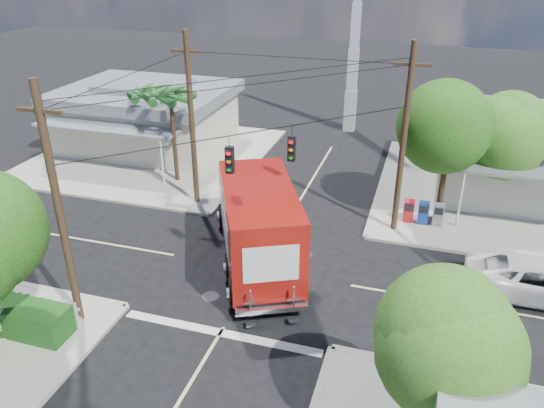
% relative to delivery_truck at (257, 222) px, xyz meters
% --- Properties ---
extents(ground, '(120.00, 120.00, 0.00)m').
position_rel_delivery_truck_xyz_m(ground, '(0.23, -0.59, -1.98)').
color(ground, black).
rests_on(ground, ground).
extents(sidewalk_ne, '(14.12, 14.12, 0.14)m').
position_rel_delivery_truck_xyz_m(sidewalk_ne, '(11.11, 10.28, -1.91)').
color(sidewalk_ne, '#A39D93').
rests_on(sidewalk_ne, ground).
extents(sidewalk_nw, '(14.12, 14.12, 0.14)m').
position_rel_delivery_truck_xyz_m(sidewalk_nw, '(-10.65, 10.28, -1.91)').
color(sidewalk_nw, '#A39D93').
rests_on(sidewalk_nw, ground).
extents(road_markings, '(32.00, 32.00, 0.01)m').
position_rel_delivery_truck_xyz_m(road_markings, '(0.23, -2.07, -1.98)').
color(road_markings, beige).
rests_on(road_markings, ground).
extents(building_nw, '(10.80, 10.20, 4.30)m').
position_rel_delivery_truck_xyz_m(building_nw, '(-11.77, 11.87, 0.24)').
color(building_nw, beige).
rests_on(building_nw, sidewalk_nw).
extents(radio_tower, '(0.80, 0.80, 17.00)m').
position_rel_delivery_truck_xyz_m(radio_tower, '(0.73, 19.41, 3.66)').
color(radio_tower, silver).
rests_on(radio_tower, ground).
extents(tree_ne_front, '(4.21, 4.14, 6.66)m').
position_rel_delivery_truck_xyz_m(tree_ne_front, '(7.44, 6.16, 2.78)').
color(tree_ne_front, '#422D1C').
rests_on(tree_ne_front, sidewalk_ne).
extents(tree_ne_back, '(3.77, 3.66, 5.82)m').
position_rel_delivery_truck_xyz_m(tree_ne_back, '(10.04, 8.36, 2.20)').
color(tree_ne_back, '#422D1C').
rests_on(tree_ne_back, sidewalk_ne).
extents(tree_se, '(3.67, 3.54, 5.62)m').
position_rel_delivery_truck_xyz_m(tree_se, '(7.24, -7.84, 2.06)').
color(tree_se, '#422D1C').
rests_on(tree_se, sidewalk_se).
extents(palm_nw_front, '(3.01, 3.08, 5.59)m').
position_rel_delivery_truck_xyz_m(palm_nw_front, '(-7.27, 6.91, 3.06)').
color(palm_nw_front, '#422D1C').
rests_on(palm_nw_front, sidewalk_nw).
extents(palm_nw_back, '(3.01, 3.08, 5.19)m').
position_rel_delivery_truck_xyz_m(palm_nw_back, '(-9.27, 8.41, 2.69)').
color(palm_nw_back, '#422D1C').
rests_on(palm_nw_back, sidewalk_nw).
extents(utility_poles, '(12.00, 10.68, 9.00)m').
position_rel_delivery_truck_xyz_m(utility_poles, '(-1.35, 1.01, 2.69)').
color(utility_poles, '#473321').
rests_on(utility_poles, ground).
extents(picket_fence, '(5.94, 0.06, 1.00)m').
position_rel_delivery_truck_xyz_m(picket_fence, '(-7.57, -6.19, -1.30)').
color(picket_fence, silver).
rests_on(picket_fence, sidewalk_sw).
extents(vending_boxes, '(1.90, 0.50, 1.10)m').
position_rel_delivery_truck_xyz_m(vending_boxes, '(6.73, 5.61, -1.29)').
color(vending_boxes, red).
rests_on(vending_boxes, sidewalk_ne).
extents(delivery_truck, '(6.25, 9.26, 3.90)m').
position_rel_delivery_truck_xyz_m(delivery_truck, '(0.00, 0.00, 0.00)').
color(delivery_truck, black).
rests_on(delivery_truck, ground).
extents(parked_car, '(5.60, 2.68, 1.54)m').
position_rel_delivery_truck_xyz_m(parked_car, '(11.34, 0.85, -1.21)').
color(parked_car, silver).
rests_on(parked_car, ground).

